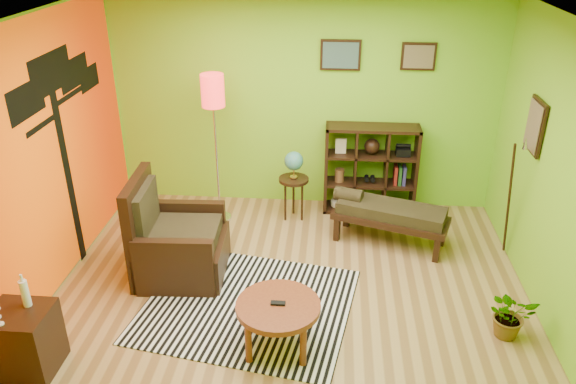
# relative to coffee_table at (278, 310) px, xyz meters

# --- Properties ---
(ground) EXTENTS (5.00, 5.00, 0.00)m
(ground) POSITION_rel_coffee_table_xyz_m (0.04, 0.73, -0.41)
(ground) COLOR #A7804C
(ground) RESTS_ON ground
(room_shell) EXTENTS (5.04, 4.54, 2.82)m
(room_shell) POSITION_rel_coffee_table_xyz_m (-0.05, 0.75, 1.39)
(room_shell) COLOR #7ECA22
(room_shell) RESTS_ON ground
(zebra_rug) EXTENTS (2.34, 2.10, 0.01)m
(zebra_rug) POSITION_rel_coffee_table_xyz_m (-0.37, 0.56, -0.40)
(zebra_rug) COLOR white
(zebra_rug) RESTS_ON ground
(coffee_table) EXTENTS (0.77, 0.77, 0.49)m
(coffee_table) POSITION_rel_coffee_table_xyz_m (0.00, 0.00, 0.00)
(coffee_table) COLOR brown
(coffee_table) RESTS_ON ground
(armchair) EXTENTS (0.99, 1.00, 1.15)m
(armchair) POSITION_rel_coffee_table_xyz_m (-1.25, 1.10, -0.06)
(armchair) COLOR black
(armchair) RESTS_ON ground
(side_cabinet) EXTENTS (0.52, 0.47, 0.93)m
(side_cabinet) POSITION_rel_coffee_table_xyz_m (-2.16, -0.47, -0.10)
(side_cabinet) COLOR black
(side_cabinet) RESTS_ON ground
(floor_lamp) EXTENTS (0.29, 0.29, 1.93)m
(floor_lamp) POSITION_rel_coffee_table_xyz_m (-1.01, 2.36, 1.16)
(floor_lamp) COLOR silver
(floor_lamp) RESTS_ON ground
(globe_table) EXTENTS (0.38, 0.38, 0.94)m
(globe_table) POSITION_rel_coffee_table_xyz_m (-0.04, 2.46, 0.30)
(globe_table) COLOR black
(globe_table) RESTS_ON ground
(cube_shelf) EXTENTS (1.20, 0.35, 1.20)m
(cube_shelf) POSITION_rel_coffee_table_xyz_m (0.96, 2.76, 0.19)
(cube_shelf) COLOR black
(cube_shelf) RESTS_ON ground
(bench) EXTENTS (1.44, 0.89, 0.63)m
(bench) POSITION_rel_coffee_table_xyz_m (1.12, 1.95, -0.00)
(bench) COLOR black
(bench) RESTS_ON ground
(potted_plant) EXTENTS (0.47, 0.52, 0.37)m
(potted_plant) POSITION_rel_coffee_table_xyz_m (2.16, 0.33, -0.22)
(potted_plant) COLOR #26661E
(potted_plant) RESTS_ON ground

